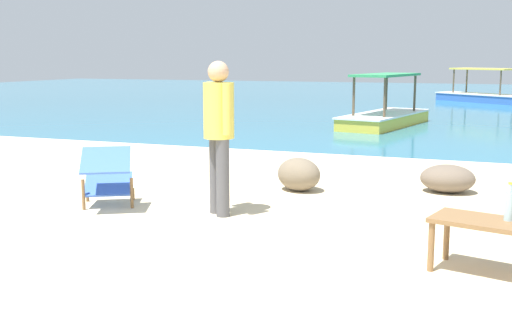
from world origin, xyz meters
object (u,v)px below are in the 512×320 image
at_px(boat_yellow, 385,115).
at_px(boat_blue, 482,95).
at_px(person_standing, 219,126).
at_px(low_bench_table, 484,228).
at_px(deck_chair_far, 107,174).
at_px(bottle, 509,205).

height_order(boat_yellow, boat_blue, same).
bearing_deg(person_standing, low_bench_table, -67.38).
bearing_deg(boat_yellow, deck_chair_far, -176.86).
distance_m(bottle, deck_chair_far, 4.18).
distance_m(bottle, boat_blue, 20.68).
bearing_deg(low_bench_table, boat_yellow, 117.68).
bearing_deg(person_standing, bottle, -65.78).
xyz_separation_m(bottle, boat_blue, (-0.55, 20.67, -0.30)).
relative_size(bottle, person_standing, 0.18).
relative_size(boat_yellow, boat_blue, 1.06).
xyz_separation_m(deck_chair_far, boat_blue, (3.55, 19.88, -0.13)).
relative_size(bottle, deck_chair_far, 0.32).
height_order(deck_chair_far, boat_yellow, boat_yellow).
height_order(deck_chair_far, boat_blue, boat_blue).
distance_m(person_standing, boat_yellow, 9.79).
relative_size(person_standing, boat_yellow, 0.42).
bearing_deg(bottle, low_bench_table, -171.58).
relative_size(low_bench_table, boat_yellow, 0.22).
xyz_separation_m(bottle, person_standing, (-2.82, 0.96, 0.40)).
xyz_separation_m(person_standing, boat_blue, (2.27, 19.72, -0.70)).
bearing_deg(boat_blue, deck_chair_far, -62.73).
bearing_deg(deck_chair_far, boat_yellow, -38.39).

